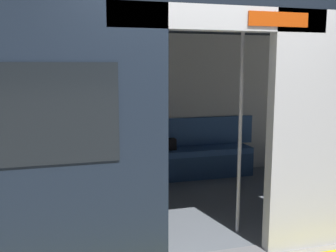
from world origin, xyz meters
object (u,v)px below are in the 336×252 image
train_car (170,80)px  person_seated (141,138)px  bench_seat (153,159)px  handbag (167,144)px  grab_pole_far (240,129)px  grab_pole_door (160,133)px  book (112,153)px

train_car → person_seated: train_car is taller
train_car → bench_seat: size_ratio=2.02×
train_car → handbag: size_ratio=24.62×
grab_pole_far → handbag: bearing=-85.2°
person_seated → grab_pole_door: bearing=82.9°
handbag → book: bearing=0.9°
bench_seat → person_seated: bearing=16.5°
bench_seat → person_seated: 0.37m
bench_seat → book: size_ratio=14.42×
person_seated → handbag: 0.46m
handbag → grab_pole_far: grab_pole_far is taller
handbag → book: (0.84, 0.01, -0.07)m
bench_seat → book: book is taller
book → grab_pole_door: bearing=72.9°
person_seated → handbag: bearing=-164.4°
handbag → grab_pole_door: 2.25m
person_seated → handbag: (-0.42, -0.12, -0.14)m
handbag → person_seated: bearing=15.6°
book → grab_pole_door: 2.16m
person_seated → book: size_ratio=5.38×
train_car → book: train_car is taller
book → grab_pole_door: grab_pole_door is taller
handbag → grab_pole_door: bearing=72.2°
train_car → handbag: train_car is taller
train_car → grab_pole_far: bearing=119.1°
bench_seat → train_car: bearing=86.9°
bench_seat → grab_pole_far: size_ratio=1.45×
handbag → book: handbag is taller
train_car → grab_pole_far: 1.09m
train_car → handbag: bearing=-104.3°
bench_seat → person_seated: person_seated is taller
book → grab_pole_door: (-0.18, 2.06, 0.62)m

